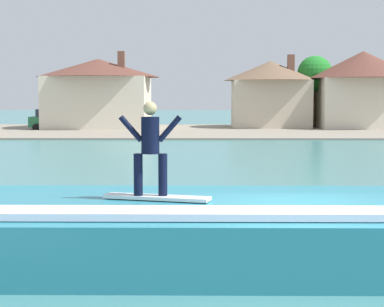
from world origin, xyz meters
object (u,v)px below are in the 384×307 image
Objects in this scene: surfer at (150,144)px; car_far_shore at (373,119)px; house_small_cottage at (270,90)px; wave_crest at (189,229)px; surfboard at (157,197)px; car_near_shore at (53,120)px; house_with_chimney at (99,90)px; house_gabled_white at (363,84)px; tree_tall_bare at (315,74)px.

surfer is 49.23m from car_far_shore.
surfer is 49.58m from house_small_cottage.
car_far_shore is (15.34, 46.18, 0.40)m from wave_crest.
surfer is at bearing 170.72° from surfboard.
car_near_shore is (-11.68, 45.03, -1.20)m from surfer.
house_with_chimney is at bearing -175.53° from house_small_cottage.
house_gabled_white is at bearing 5.72° from car_near_shore.
house_with_chimney is at bearing 177.01° from car_far_shore.
tree_tall_bare is at bearing 77.02° from surfer.
house_with_chimney is at bearing 99.72° from surfer.
car_near_shore reaches higher than surfboard.
surfer is 46.54m from car_near_shore.
surfer reaches higher than wave_crest.
tree_tall_bare is (11.22, 49.17, 3.78)m from surfboard.
surfer is 0.15× the size of house_with_chimney.
car_far_shore is 0.44× the size of house_gabled_white.
house_small_cottage is (6.63, 48.66, 2.94)m from wave_crest.
tree_tall_bare is (-4.04, 1.41, 0.91)m from house_gabled_white.
wave_crest is 2.24× the size of car_far_shore.
house_small_cottage reaches higher than wave_crest.
wave_crest is 0.94m from surfboard.
tree_tall_bare is (-4.68, 2.61, 4.02)m from car_far_shore.
house_small_cottage is at bearing -178.07° from tree_tall_bare.
surfer is 0.20× the size of house_small_cottage.
house_gabled_white reaches higher than wave_crest.
house_with_chimney reaches higher than wave_crest.
car_far_shore is 0.39× the size of house_with_chimney.
house_with_chimney is (-24.20, 1.26, 2.53)m from car_far_shore.
house_small_cottage is at bearing 164.13° from car_far_shore.
surfboard is at bearing -108.85° from car_far_shore.
surfboard is 50.58m from tree_tall_bare.
tree_tall_bare is (19.52, 1.35, 1.49)m from house_with_chimney.
surfboard is at bearing -9.28° from surfer.
house_with_chimney is at bearing 100.58° from wave_crest.
house_gabled_white is at bearing -8.97° from house_small_cottage.
car_far_shore is at bearing 3.12° from car_near_shore.
surfer reaches higher than car_near_shore.
car_near_shore is 0.42× the size of house_gabled_white.
car_far_shore is at bearing -29.19° from tree_tall_bare.
surfboard is 0.20× the size of house_gabled_white.
house_with_chimney is 19.63m from tree_tall_bare.
car_near_shore is at bearing 104.54° from surfer.
tree_tall_bare is (11.33, 49.16, 2.82)m from surfer.
house_gabled_white is 1.46× the size of tree_tall_bare.
house_small_cottage is at bearing 82.24° from wave_crest.
surfboard is 0.96m from surfer.
tree_tall_bare is at bearing 77.15° from surfboard.
house_with_chimney reaches higher than surfer.
car_near_shore is 27.73m from car_far_shore.
wave_crest is 5.69× the size of surfer.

